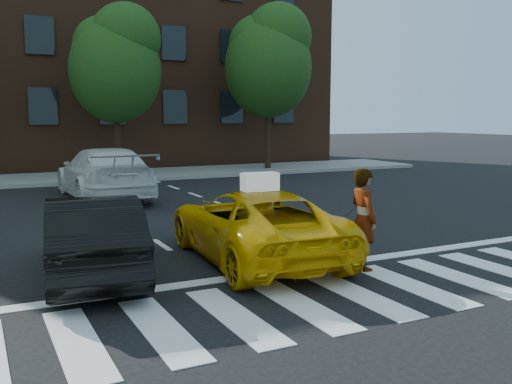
% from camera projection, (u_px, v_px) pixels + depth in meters
% --- Properties ---
extents(ground, '(120.00, 120.00, 0.00)m').
position_uv_depth(ground, '(358.00, 295.00, 8.37)').
color(ground, black).
rests_on(ground, ground).
extents(crosswalk, '(13.00, 2.40, 0.01)m').
position_uv_depth(crosswalk, '(358.00, 294.00, 8.37)').
color(crosswalk, silver).
rests_on(crosswalk, ground).
extents(stop_line, '(12.00, 0.30, 0.01)m').
position_uv_depth(stop_line, '(301.00, 268.00, 9.78)').
color(stop_line, silver).
rests_on(stop_line, ground).
extents(sidewalk_far, '(30.00, 4.00, 0.15)m').
position_uv_depth(sidewalk_far, '(104.00, 176.00, 23.85)').
color(sidewalk_far, slate).
rests_on(sidewalk_far, ground).
extents(building, '(26.00, 10.00, 12.00)m').
position_uv_depth(building, '(69.00, 50.00, 29.69)').
color(building, '#4E2C1B').
rests_on(building, ground).
extents(tree_mid, '(3.69, 3.69, 7.10)m').
position_uv_depth(tree_mid, '(116.00, 59.00, 23.00)').
color(tree_mid, black).
rests_on(tree_mid, ground).
extents(tree_right, '(4.00, 4.00, 7.70)m').
position_uv_depth(tree_right, '(269.00, 57.00, 26.06)').
color(tree_right, black).
rests_on(tree_right, ground).
extents(taxi, '(2.45, 4.77, 1.29)m').
position_uv_depth(taxi, '(255.00, 224.00, 10.36)').
color(taxi, '#DDA004').
rests_on(taxi, ground).
extents(black_sedan, '(1.94, 4.18, 1.33)m').
position_uv_depth(black_sedan, '(93.00, 236.00, 9.24)').
color(black_sedan, black).
rests_on(black_sedan, ground).
extents(white_suv, '(2.29, 5.56, 1.61)m').
position_uv_depth(white_suv, '(104.00, 173.00, 17.89)').
color(white_suv, silver).
rests_on(white_suv, ground).
extents(woman, '(0.48, 0.67, 1.73)m').
position_uv_depth(woman, '(363.00, 219.00, 9.63)').
color(woman, '#999999').
rests_on(woman, ground).
extents(dog, '(0.60, 0.23, 0.34)m').
position_uv_depth(dog, '(298.00, 267.00, 9.15)').
color(dog, '#8F6B49').
rests_on(dog, ground).
extents(taxi_sign, '(0.67, 0.32, 0.32)m').
position_uv_depth(taxi_sign, '(260.00, 182.00, 10.07)').
color(taxi_sign, white).
rests_on(taxi_sign, taxi).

